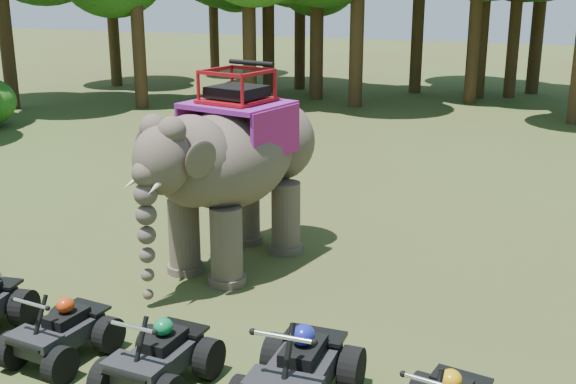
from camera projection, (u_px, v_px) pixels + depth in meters
name	position (u px, v px, depth m)	size (l,w,h in m)	color
ground	(261.00, 324.00, 11.68)	(110.00, 110.00, 0.00)	#47381E
elephant	(236.00, 167.00, 13.71)	(2.02, 4.59, 3.86)	#51443A
atv_1	(60.00, 324.00, 10.45)	(1.12, 1.53, 1.14)	black
atv_2	(158.00, 348.00, 9.71)	(1.17, 1.61, 1.19)	black
atv_3	(299.00, 361.00, 9.22)	(1.34, 1.84, 1.36)	black
tree_0	(476.00, 8.00, 30.89)	(5.77, 5.77, 8.24)	#195114
tree_22	(2.00, 2.00, 29.57)	(6.18, 6.18, 8.83)	#195114
tree_23	(137.00, 9.00, 29.81)	(5.80, 5.80, 8.28)	#195114
tree_24	(248.00, 2.00, 30.61)	(6.13, 6.13, 8.75)	#195114
tree_27	(516.00, 10.00, 32.60)	(5.53, 5.53, 7.90)	#195114
tree_31	(300.00, 8.00, 35.15)	(5.49, 5.49, 7.85)	#195114
tree_33	(213.00, 8.00, 40.17)	(5.22, 5.22, 7.46)	#195114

